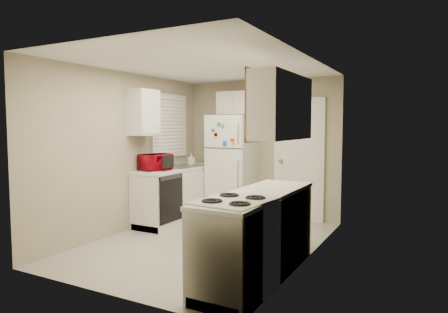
% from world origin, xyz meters
% --- Properties ---
extents(floor, '(3.80, 3.80, 0.00)m').
position_xyz_m(floor, '(0.00, 0.00, 0.00)').
color(floor, '#BBB3A9').
rests_on(floor, ground).
extents(ceiling, '(3.80, 3.80, 0.00)m').
position_xyz_m(ceiling, '(0.00, 0.00, 2.40)').
color(ceiling, white).
rests_on(ceiling, floor).
extents(wall_left, '(3.80, 3.80, 0.00)m').
position_xyz_m(wall_left, '(-1.40, 0.00, 1.20)').
color(wall_left, tan).
rests_on(wall_left, floor).
extents(wall_right, '(3.80, 3.80, 0.00)m').
position_xyz_m(wall_right, '(1.40, 0.00, 1.20)').
color(wall_right, tan).
rests_on(wall_right, floor).
extents(wall_back, '(2.80, 2.80, 0.00)m').
position_xyz_m(wall_back, '(0.00, 1.90, 1.20)').
color(wall_back, tan).
rests_on(wall_back, floor).
extents(wall_front, '(2.80, 2.80, 0.00)m').
position_xyz_m(wall_front, '(0.00, -1.90, 1.20)').
color(wall_front, tan).
rests_on(wall_front, floor).
extents(left_counter, '(0.60, 1.80, 0.90)m').
position_xyz_m(left_counter, '(-1.10, 0.90, 0.45)').
color(left_counter, silver).
rests_on(left_counter, floor).
extents(dishwasher, '(0.03, 0.58, 0.72)m').
position_xyz_m(dishwasher, '(-0.81, 0.30, 0.49)').
color(dishwasher, black).
rests_on(dishwasher, floor).
extents(sink, '(0.54, 0.74, 0.16)m').
position_xyz_m(sink, '(-1.10, 1.05, 0.86)').
color(sink, gray).
rests_on(sink, left_counter).
extents(microwave, '(0.51, 0.37, 0.31)m').
position_xyz_m(microwave, '(-1.15, 0.36, 1.05)').
color(microwave, '#9E0411').
rests_on(microwave, left_counter).
extents(soap_bottle, '(0.11, 0.11, 0.21)m').
position_xyz_m(soap_bottle, '(-1.15, 1.40, 1.00)').
color(soap_bottle, silver).
rests_on(soap_bottle, left_counter).
extents(window_blinds, '(0.10, 0.98, 1.08)m').
position_xyz_m(window_blinds, '(-1.36, 1.05, 1.60)').
color(window_blinds, silver).
rests_on(window_blinds, wall_left).
extents(upper_cabinet_left, '(0.30, 0.45, 0.70)m').
position_xyz_m(upper_cabinet_left, '(-1.25, 0.22, 1.80)').
color(upper_cabinet_left, silver).
rests_on(upper_cabinet_left, wall_left).
extents(refrigerator, '(0.74, 0.72, 1.78)m').
position_xyz_m(refrigerator, '(-0.42, 1.60, 0.89)').
color(refrigerator, silver).
rests_on(refrigerator, floor).
extents(cabinet_over_fridge, '(0.70, 0.30, 0.40)m').
position_xyz_m(cabinet_over_fridge, '(-0.40, 1.75, 2.00)').
color(cabinet_over_fridge, silver).
rests_on(cabinet_over_fridge, wall_back).
extents(interior_door, '(0.86, 0.06, 2.08)m').
position_xyz_m(interior_door, '(0.70, 1.86, 1.02)').
color(interior_door, silver).
rests_on(interior_door, floor).
extents(right_counter, '(0.60, 2.00, 0.90)m').
position_xyz_m(right_counter, '(1.10, -0.80, 0.45)').
color(right_counter, silver).
rests_on(right_counter, floor).
extents(stove, '(0.68, 0.80, 0.90)m').
position_xyz_m(stove, '(1.10, -1.36, 0.45)').
color(stove, silver).
rests_on(stove, floor).
extents(upper_cabinet_right, '(0.30, 1.20, 0.70)m').
position_xyz_m(upper_cabinet_right, '(1.25, -0.50, 1.80)').
color(upper_cabinet_right, silver).
rests_on(upper_cabinet_right, wall_right).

